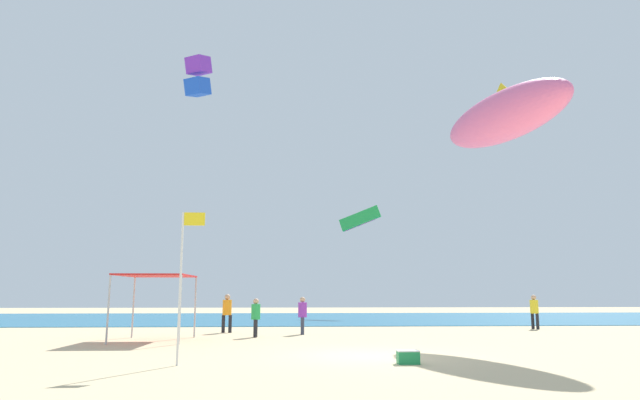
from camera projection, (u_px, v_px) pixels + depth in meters
ground at (370, 358)px, 16.13m from camera, size 110.00×110.00×0.10m
ocean_strip at (323, 318)px, 40.22m from camera, size 110.00×20.40×0.03m
canopy_tent at (157, 278)px, 21.64m from camera, size 2.64×3.26×2.54m
person_near_tent at (227, 310)px, 25.73m from camera, size 0.48×0.42×1.78m
person_leftmost at (256, 314)px, 23.08m from camera, size 0.38×0.43×1.61m
person_central at (303, 312)px, 24.64m from camera, size 0.39×0.44×1.66m
person_rightmost at (534, 309)px, 28.33m from camera, size 0.41×0.44×1.74m
banner_flag at (183, 272)px, 14.35m from camera, size 0.61×0.06×3.95m
cooler_box at (408, 357)px, 14.30m from camera, size 0.57×0.37×0.35m
kite_parafoil_green at (360, 219)px, 44.14m from camera, size 3.33×1.40×2.12m
kite_box_purple at (198, 76)px, 45.97m from camera, size 2.27×2.38×3.63m
kite_inflatable_pink at (504, 116)px, 22.62m from camera, size 4.52×7.46×2.76m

